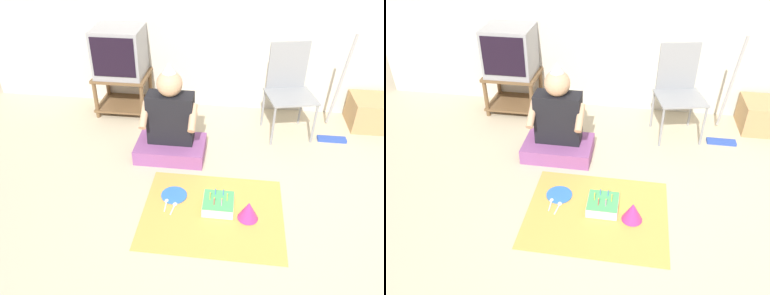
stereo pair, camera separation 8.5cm
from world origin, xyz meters
TOP-DOWN VIEW (x-y plane):
  - ground_plane at (0.00, 0.00)m, footprint 16.00×16.00m
  - tv_stand at (-1.56, 1.71)m, footprint 0.58×0.47m
  - tv at (-1.56, 1.72)m, footprint 0.50×0.46m
  - folding_chair at (0.20, 1.51)m, footprint 0.53×0.51m
  - cardboard_box_stack at (1.17, 1.70)m, footprint 0.55×0.43m
  - dust_mop at (0.68, 1.43)m, footprint 0.28×0.38m
  - person_seated at (-0.88, 0.91)m, footprint 0.64×0.43m
  - party_cloth at (-0.43, 0.15)m, footprint 1.09×0.90m
  - birthday_cake at (-0.39, 0.21)m, footprint 0.24×0.24m
  - party_hat_blue at (-0.15, 0.13)m, footprint 0.16×0.16m
  - paper_plate at (-0.76, 0.31)m, footprint 0.21×0.21m
  - plastic_spoon_near at (-0.80, 0.22)m, footprint 0.04×0.15m
  - plastic_spoon_far at (-0.73, 0.19)m, footprint 0.04×0.14m

SIDE VIEW (x-z plane):
  - ground_plane at x=0.00m, z-range 0.00..0.00m
  - party_cloth at x=-0.43m, z-range 0.00..0.01m
  - paper_plate at x=-0.76m, z-range 0.01..0.02m
  - plastic_spoon_near at x=-0.80m, z-range 0.01..0.02m
  - plastic_spoon_far at x=-0.73m, z-range 0.01..0.02m
  - birthday_cake at x=-0.39m, z-range -0.03..0.13m
  - party_hat_blue at x=-0.15m, z-range 0.01..0.16m
  - cardboard_box_stack at x=1.17m, z-range 0.00..0.31m
  - tv_stand at x=-1.56m, z-range 0.04..0.48m
  - person_seated at x=-0.88m, z-range -0.15..0.75m
  - dust_mop at x=0.68m, z-range -0.24..0.85m
  - folding_chair at x=0.20m, z-range 0.06..0.96m
  - tv at x=-1.56m, z-range 0.44..0.94m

